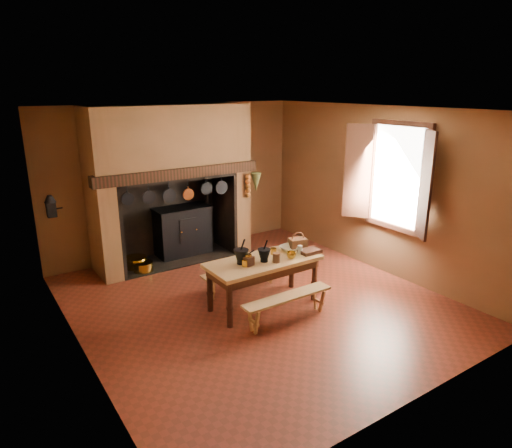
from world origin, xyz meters
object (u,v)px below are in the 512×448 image
(coffee_grinder, at_px, (248,260))
(mixing_bowl, at_px, (290,248))
(iron_range, at_px, (183,230))
(bench_front, at_px, (288,302))
(wicker_basket, at_px, (298,242))
(work_table, at_px, (264,267))

(coffee_grinder, height_order, mixing_bowl, coffee_grinder)
(iron_range, relative_size, bench_front, 1.17)
(coffee_grinder, bearing_deg, mixing_bowl, -3.85)
(iron_range, xyz_separation_m, bench_front, (0.06, -3.16, -0.20))
(wicker_basket, bearing_deg, work_table, -155.43)
(mixing_bowl, height_order, wicker_basket, wicker_basket)
(mixing_bowl, relative_size, wicker_basket, 1.02)
(iron_range, xyz_separation_m, work_table, (0.06, -2.59, 0.12))
(wicker_basket, bearing_deg, coffee_grinder, -155.29)
(iron_range, height_order, work_table, iron_range)
(bench_front, xyz_separation_m, mixing_bowl, (0.54, 0.65, 0.47))
(work_table, distance_m, mixing_bowl, 0.57)
(iron_range, distance_m, bench_front, 3.17)
(coffee_grinder, bearing_deg, work_table, -2.27)
(bench_front, relative_size, wicker_basket, 4.55)
(work_table, distance_m, coffee_grinder, 0.36)
(coffee_grinder, xyz_separation_m, wicker_basket, (1.02, 0.18, 0.01))
(coffee_grinder, distance_m, mixing_bowl, 0.85)
(bench_front, height_order, wicker_basket, wicker_basket)
(iron_range, height_order, wicker_basket, iron_range)
(iron_range, xyz_separation_m, coffee_grinder, (-0.24, -2.64, 0.31))
(work_table, xyz_separation_m, bench_front, (0.00, -0.58, -0.32))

